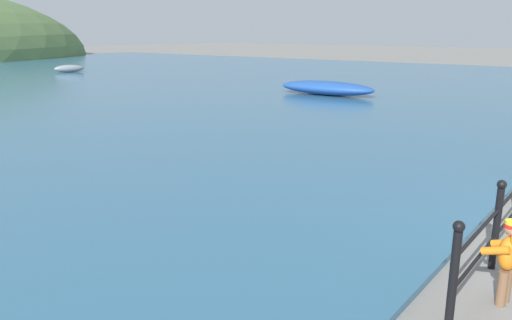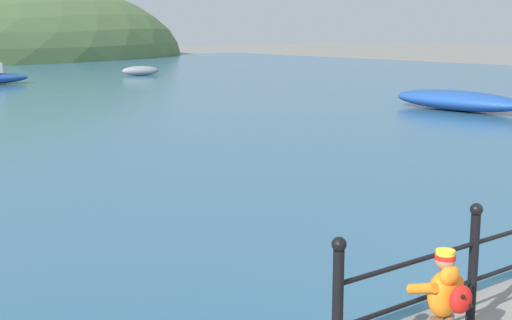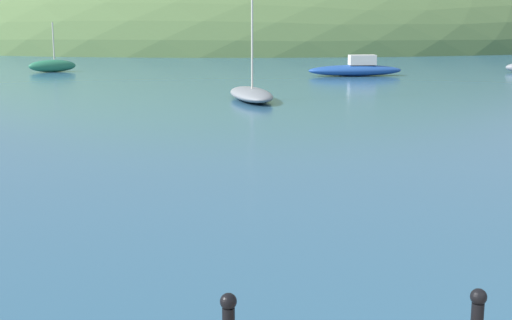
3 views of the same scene
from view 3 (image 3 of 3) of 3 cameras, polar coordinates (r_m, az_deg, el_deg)
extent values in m
cube|color=#2D5B7A|center=(35.46, 2.80, 6.52)|extent=(80.00, 60.00, 0.10)
ellipsoid|color=#567542|center=(71.08, 0.04, 8.97)|extent=(68.73, 37.80, 19.63)
sphere|color=black|center=(5.06, -2.22, -11.24)|extent=(0.12, 0.12, 0.12)
sphere|color=black|center=(5.37, 17.38, -10.40)|extent=(0.12, 0.12, 0.12)
ellipsoid|color=#287551|center=(40.42, -15.98, 7.25)|extent=(2.56, 1.46, 0.67)
cylinder|color=beige|center=(40.37, -15.91, 9.14)|extent=(0.07, 0.07, 1.99)
ellipsoid|color=gray|center=(25.79, -0.40, 5.28)|extent=(1.97, 4.15, 0.44)
cylinder|color=beige|center=(25.45, -0.31, 10.65)|extent=(0.07, 0.07, 4.39)
ellipsoid|color=#1E4793|center=(36.70, 7.92, 7.11)|extent=(4.83, 1.45, 0.56)
cube|color=silver|center=(36.75, 8.50, 7.93)|extent=(1.37, 0.73, 0.50)
camera|label=1|loc=(5.91, -57.76, 5.25)|focal=35.00mm
camera|label=2|loc=(3.86, -79.27, -2.28)|focal=50.00mm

